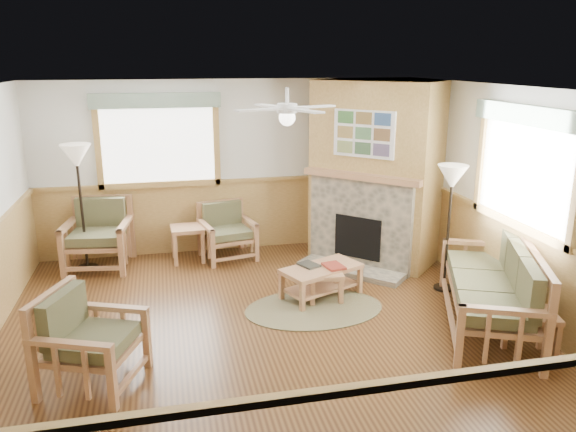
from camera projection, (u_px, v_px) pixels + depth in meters
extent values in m
cube|color=#4E2E15|center=(267.00, 332.00, 6.40)|extent=(6.00, 6.00, 0.01)
cube|color=white|center=(265.00, 89.00, 5.66)|extent=(6.00, 6.00, 0.01)
cube|color=silver|center=(231.00, 167.00, 8.85)|extent=(6.00, 0.02, 2.70)
cube|color=silver|center=(362.00, 358.00, 3.21)|extent=(6.00, 0.02, 2.70)
cube|color=silver|center=(514.00, 202.00, 6.66)|extent=(0.02, 6.00, 2.70)
cylinder|color=brown|center=(314.00, 309.00, 6.96)|extent=(1.81, 1.81, 0.01)
cube|color=maroon|center=(334.00, 265.00, 7.20)|extent=(0.27, 0.33, 0.03)
cube|color=#272720|center=(309.00, 264.00, 7.25)|extent=(0.30, 0.33, 0.03)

